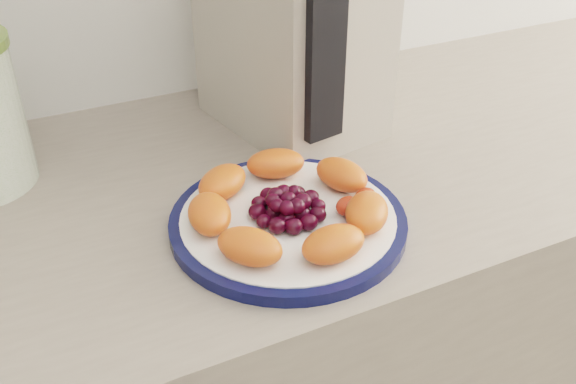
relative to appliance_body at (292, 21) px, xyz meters
name	(u,v)px	position (x,y,z in m)	size (l,w,h in m)	color
plate_rim	(288,222)	(-0.13, -0.25, -0.15)	(0.28, 0.28, 0.01)	#0B113B
plate_face	(288,221)	(-0.13, -0.25, -0.15)	(0.26, 0.26, 0.02)	white
appliance_body	(292,21)	(0.00, 0.00, 0.00)	(0.18, 0.26, 0.32)	#A59B8E
appliance_panel	(325,51)	(-0.02, -0.14, 0.00)	(0.06, 0.02, 0.24)	black
fruit_plate	(288,204)	(-0.13, -0.25, -0.13)	(0.25, 0.24, 0.04)	#DC451C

